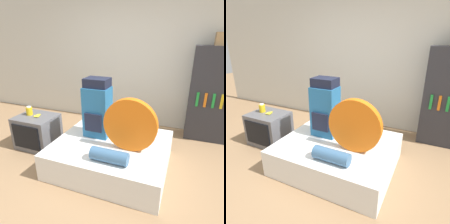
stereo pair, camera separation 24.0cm
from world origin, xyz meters
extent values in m
plane|color=#997551|center=(0.00, 0.00, 0.00)|extent=(16.00, 16.00, 0.00)
cube|color=silver|center=(0.00, 2.11, 1.30)|extent=(8.00, 0.05, 2.60)
cube|color=white|center=(0.20, 0.47, 0.19)|extent=(1.55, 1.33, 0.37)
cube|color=#23669E|center=(-0.07, 0.61, 0.74)|extent=(0.36, 0.28, 0.73)
cube|color=#191E33|center=(-0.07, 0.62, 1.16)|extent=(0.33, 0.26, 0.13)
cube|color=#191E33|center=(-0.07, 0.45, 0.63)|extent=(0.25, 0.03, 0.26)
cylinder|color=orange|center=(0.48, 0.38, 0.72)|extent=(0.69, 0.10, 0.69)
cylinder|color=#3D668E|center=(0.34, 0.02, 0.45)|extent=(0.45, 0.16, 0.16)
cube|color=#5B5B60|center=(-1.15, 0.54, 0.27)|extent=(0.63, 0.52, 0.54)
cube|color=black|center=(-1.15, 0.27, 0.28)|extent=(0.50, 0.02, 0.39)
cylinder|color=gold|center=(-1.29, 0.56, 0.60)|extent=(0.10, 0.10, 0.13)
cylinder|color=white|center=(-1.29, 0.56, 0.68)|extent=(0.07, 0.07, 0.02)
ellipsoid|color=yellow|center=(-1.13, 0.55, 0.55)|extent=(0.07, 0.14, 0.03)
ellipsoid|color=yellow|center=(-1.12, 0.55, 0.55)|extent=(0.05, 0.14, 0.03)
ellipsoid|color=yellow|center=(-1.11, 0.55, 0.55)|extent=(0.03, 0.13, 0.03)
ellipsoid|color=yellow|center=(-1.10, 0.55, 0.55)|extent=(0.05, 0.14, 0.03)
ellipsoid|color=yellow|center=(-1.09, 0.55, 0.55)|extent=(0.07, 0.14, 0.03)
cube|color=#2D2D33|center=(1.52, 1.84, 0.81)|extent=(0.76, 0.34, 1.62)
cube|color=#1E8E38|center=(1.27, 1.66, 0.77)|extent=(0.04, 0.02, 0.24)
cube|color=orange|center=(1.40, 1.66, 0.77)|extent=(0.04, 0.02, 0.24)
cube|color=#1E8E38|center=(1.52, 1.66, 0.77)|extent=(0.04, 0.02, 0.24)
cube|color=gold|center=(1.64, 1.66, 0.77)|extent=(0.04, 0.02, 0.24)
camera|label=1|loc=(1.08, -1.82, 1.77)|focal=32.00mm
camera|label=2|loc=(1.30, -1.72, 1.77)|focal=32.00mm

